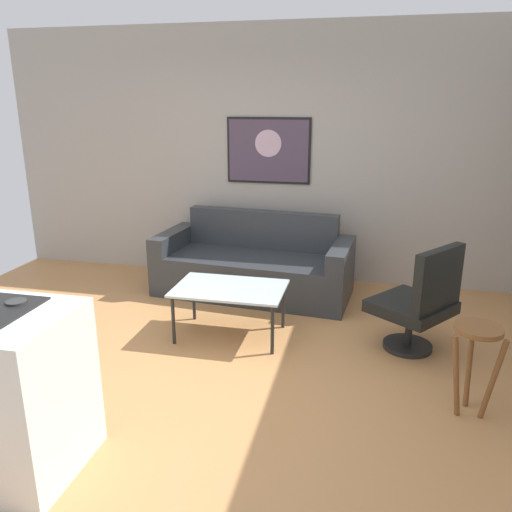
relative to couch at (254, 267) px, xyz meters
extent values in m
cube|color=#BB824D|center=(0.12, -1.82, -0.30)|extent=(6.40, 6.40, 0.04)
cube|color=#A79F95|center=(0.12, 0.60, 1.12)|extent=(6.40, 0.05, 2.80)
cube|color=#2C3035|center=(0.00, -0.04, -0.07)|extent=(1.76, 1.01, 0.43)
cube|color=#2C3035|center=(0.03, 0.31, 0.35)|extent=(1.69, 0.31, 0.41)
cube|color=#2C3035|center=(-0.93, 0.04, 0.03)|extent=(0.26, 0.87, 0.62)
cube|color=#2C3035|center=(0.92, -0.13, 0.03)|extent=(0.26, 0.87, 0.62)
cube|color=silver|center=(0.03, -1.09, 0.16)|extent=(0.95, 0.62, 0.02)
cylinder|color=#232326|center=(-0.40, -1.35, -0.07)|extent=(0.03, 0.03, 0.43)
cylinder|color=#232326|center=(0.46, -1.35, -0.07)|extent=(0.03, 0.03, 0.43)
cylinder|color=#232326|center=(-0.40, -0.83, -0.07)|extent=(0.03, 0.03, 0.43)
cylinder|color=#232326|center=(0.46, -0.83, -0.07)|extent=(0.03, 0.03, 0.43)
cylinder|color=black|center=(1.55, -1.00, -0.26)|extent=(0.41, 0.41, 0.04)
cylinder|color=black|center=(1.55, -1.00, -0.07)|extent=(0.06, 0.06, 0.35)
cube|color=black|center=(1.55, -1.00, 0.09)|extent=(0.79, 0.80, 0.10)
cube|color=black|center=(1.72, -1.13, 0.39)|extent=(0.41, 0.51, 0.49)
cylinder|color=brown|center=(1.89, -1.87, 0.32)|extent=(0.30, 0.30, 0.03)
cylinder|color=brown|center=(1.89, -1.75, 0.01)|extent=(0.04, 0.12, 0.59)
cylinder|color=brown|center=(1.78, -1.94, 0.01)|extent=(0.13, 0.09, 0.59)
cylinder|color=brown|center=(2.00, -1.94, 0.01)|extent=(0.13, 0.09, 0.59)
cylinder|color=#2D2D2D|center=(-0.68, -2.84, 0.66)|extent=(0.11, 0.11, 0.01)
cube|color=black|center=(0.04, 0.56, 1.18)|extent=(0.94, 0.01, 0.72)
cube|color=#4D3D4F|center=(0.04, 0.56, 1.18)|extent=(0.89, 0.02, 0.67)
cylinder|color=#CCA7BA|center=(0.04, 0.54, 1.26)|extent=(0.30, 0.01, 0.30)
camera|label=1|loc=(1.15, -5.07, 1.71)|focal=35.76mm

